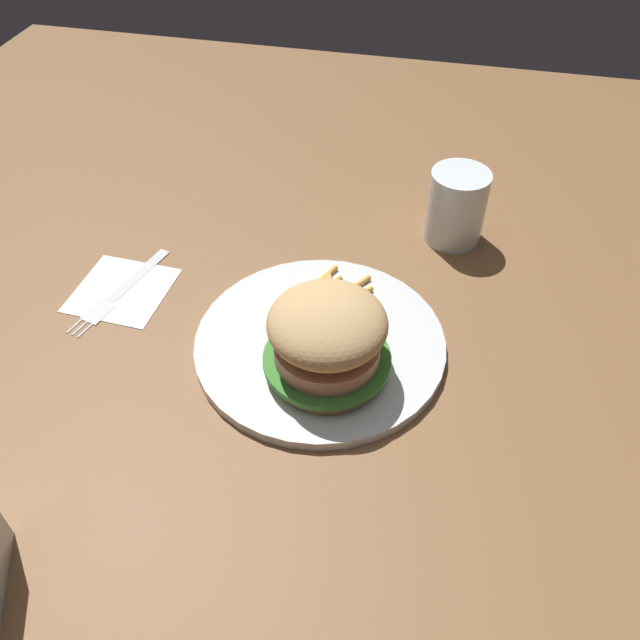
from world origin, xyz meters
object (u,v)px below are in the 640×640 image
(sandwich, at_px, (327,338))
(napkin, at_px, (122,290))
(plate, at_px, (320,343))
(drink_glass, at_px, (456,211))
(fork, at_px, (121,289))
(fries_pile, at_px, (330,296))

(sandwich, distance_m, napkin, 0.29)
(plate, bearing_deg, sandwich, 112.13)
(plate, height_order, drink_glass, drink_glass)
(napkin, bearing_deg, fork, 75.15)
(plate, bearing_deg, drink_glass, -118.22)
(fork, bearing_deg, plate, 171.85)
(plate, xyz_separation_m, drink_glass, (-0.13, -0.23, 0.04))
(napkin, relative_size, drink_glass, 1.13)
(napkin, xyz_separation_m, fork, (0.00, 0.00, 0.00))
(plate, distance_m, napkin, 0.26)
(fries_pile, xyz_separation_m, fork, (0.25, 0.03, -0.01))
(sandwich, xyz_separation_m, fries_pile, (0.02, -0.11, -0.04))
(plate, distance_m, fork, 0.26)
(fries_pile, height_order, napkin, fries_pile)
(napkin, height_order, drink_glass, drink_glass)
(plate, xyz_separation_m, fork, (0.26, -0.04, -0.00))
(drink_glass, bearing_deg, fork, 27.40)
(plate, xyz_separation_m, napkin, (0.26, -0.04, -0.01))
(drink_glass, bearing_deg, sandwich, 68.38)
(fries_pile, relative_size, napkin, 0.88)
(plate, relative_size, sandwich, 2.07)
(sandwich, xyz_separation_m, fork, (0.27, -0.08, -0.06))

